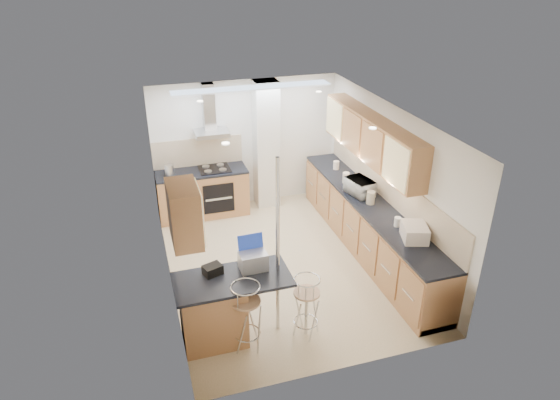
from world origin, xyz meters
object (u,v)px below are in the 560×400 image
object	(u,v)px
bar_stool_near	(246,317)
bread_bin	(415,232)
bar_stool_end	(306,307)
microwave	(360,187)
laptop	(253,261)

from	to	relation	value
bar_stool_near	bread_bin	xyz separation A→B (m)	(2.58, 0.43, 0.55)
bread_bin	bar_stool_near	bearing A→B (deg)	-152.50
bar_stool_end	bread_bin	size ratio (longest dim) A/B	2.13
bar_stool_end	bread_bin	world-z (taller)	bread_bin
bar_stool_near	bread_bin	bearing A→B (deg)	0.09
microwave	bar_stool_end	bearing A→B (deg)	127.45
microwave	bar_stool_near	distance (m)	3.22
microwave	laptop	size ratio (longest dim) A/B	1.42
bread_bin	laptop	bearing A→B (deg)	-160.30
bar_stool_near	laptop	bearing A→B (deg)	52.52
bar_stool_near	bar_stool_end	world-z (taller)	bar_stool_near
bread_bin	microwave	bearing A→B (deg)	112.20
laptop	bar_stool_near	bearing A→B (deg)	-120.04
laptop	bread_bin	size ratio (longest dim) A/B	0.82
laptop	bar_stool_end	distance (m)	0.94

